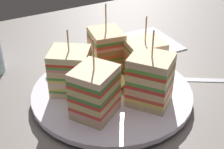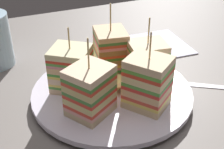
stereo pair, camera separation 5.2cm
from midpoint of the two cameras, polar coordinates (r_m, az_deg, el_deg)
ground_plane at (r=54.83cm, az=2.71°, el=-4.97°), size 128.73×87.52×1.80cm
plate at (r=53.74cm, az=2.76°, el=-3.38°), size 26.80×26.80×1.59cm
sandwich_wedge_0 at (r=57.11cm, az=2.35°, el=4.20°), size 6.33×7.06×12.67cm
sandwich_wedge_1 at (r=52.14cm, az=-4.46°, el=0.96°), size 8.31×8.17×10.94cm
sandwich_wedge_2 at (r=46.31cm, az=-0.75°, el=-3.04°), size 8.11×7.85×12.30cm
sandwich_wedge_3 at (r=48.34cm, az=9.42°, el=-1.52°), size 8.03×8.20×12.35cm
sandwich_wedge_4 at (r=54.77cm, az=8.91°, el=2.15°), size 6.99×6.16×11.58cm
chip_pile at (r=53.39cm, az=2.92°, el=-1.60°), size 5.72×6.25×1.89cm
salad_garnish at (r=57.83cm, az=-5.42°, el=0.72°), size 6.89×7.13×1.47cm
spoon at (r=59.36cm, az=14.47°, el=-1.36°), size 12.94×9.26×1.00cm
napkin at (r=71.80cm, az=9.42°, el=5.17°), size 15.53×14.22×0.50cm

